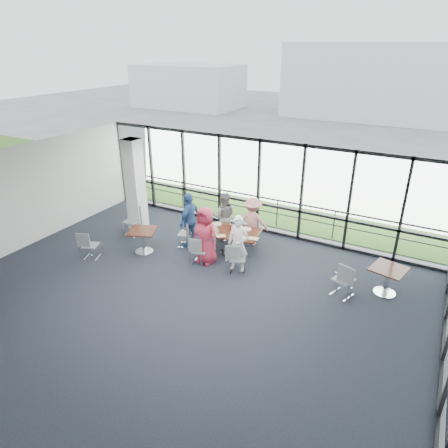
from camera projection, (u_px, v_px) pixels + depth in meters
The scene contains 41 objects.
floor at pixel (174, 305), 10.01m from camera, with size 12.00×10.00×0.02m, color black.
ceiling at pixel (166, 183), 8.68m from camera, with size 12.00×10.00×0.04m, color silver.
wall_left at pixel (7, 203), 11.97m from camera, with size 0.10×10.00×3.20m, color silver.
curtain_wall_back at pixel (259, 186), 13.33m from camera, with size 12.00×0.10×3.20m, color white.
structural_column at pixel (135, 186), 13.31m from camera, with size 0.50×0.50×3.20m, color white.
apron at pixel (303, 188), 17.98m from camera, with size 80.00×70.00×0.02m, color slate.
grass_strip at pixel (287, 202), 16.38m from camera, with size 80.00×5.00×0.01m, color #2C611F.
hangar_main at pixel (441, 82), 32.50m from camera, with size 24.00×10.00×6.00m, color silver.
hangar_aux at pixel (188, 86), 39.38m from camera, with size 10.00×6.00×4.00m, color silver.
guard_rail at pixel (264, 211), 14.26m from camera, with size 0.06×0.06×12.00m, color #2D2D33.
main_table at pixel (229, 235), 12.21m from camera, with size 2.02×1.31×0.75m.
side_table_left at pixel (143, 234), 12.25m from camera, with size 1.04×1.04×0.75m.
side_table_right at pixel (388, 273), 10.20m from camera, with size 0.98×0.98×0.75m.
diner_near_left at pixel (205, 236), 11.58m from camera, with size 0.86×0.56×1.75m, color #B22A42.
diner_near_right at pixel (238, 244), 11.21m from camera, with size 0.60×0.44×1.66m, color silver.
diner_far_left at pixel (224, 216), 12.99m from camera, with size 0.80×0.49×1.64m, color slate.
diner_far_right at pixel (252, 222), 12.67m from camera, with size 1.03×0.53×1.59m, color #D58281.
diner_end at pixel (190, 220), 12.57m from camera, with size 1.05×0.57×1.79m, color #2E5691.
chair_main_nl at pixel (200, 251), 11.71m from camera, with size 0.41×0.41×0.83m, color gray, non-canonical shape.
chair_main_nr at pixel (238, 259), 11.23m from camera, with size 0.43×0.43×0.88m, color gray, non-canonical shape.
chair_main_fl at pixel (223, 226), 13.22m from camera, with size 0.41×0.41×0.85m, color gray, non-canonical shape.
chair_main_fr at pixel (250, 231), 12.92m from camera, with size 0.42×0.42×0.85m, color gray, non-canonical shape.
chair_main_end at pixel (185, 234), 12.72m from camera, with size 0.41×0.41×0.84m, color gray, non-canonical shape.
chair_spare_la at pixel (91, 245), 11.99m from camera, with size 0.42×0.42×0.85m, color gray, non-canonical shape.
chair_spare_lb at pixel (132, 221), 13.43m from camera, with size 0.48×0.48×0.98m, color gray, non-canonical shape.
chair_spare_r at pixel (344, 280), 10.17m from camera, with size 0.47×0.47×0.96m, color gray, non-canonical shape.
plate_nl at pixel (209, 232), 12.06m from camera, with size 0.24×0.24×0.01m, color white.
plate_nr at pixel (243, 239), 11.66m from camera, with size 0.25×0.25×0.01m, color white.
plate_fl at pixel (217, 224), 12.61m from camera, with size 0.28×0.28×0.01m, color white.
plate_fr at pixel (247, 229), 12.25m from camera, with size 0.27×0.27×0.01m, color white.
plate_end at pixel (206, 227), 12.36m from camera, with size 0.24×0.24×0.01m, color white.
tumbler_a at pixel (219, 230), 12.05m from camera, with size 0.06×0.06×0.13m, color white.
tumbler_b at pixel (237, 233), 11.90m from camera, with size 0.06×0.06×0.13m, color white.
tumbler_c at pixel (232, 226), 12.28m from camera, with size 0.07×0.07×0.15m, color white.
tumbler_d at pixel (209, 227), 12.25m from camera, with size 0.07×0.07×0.13m, color white.
menu_a at pixel (221, 236), 11.84m from camera, with size 0.27×0.19×0.00m, color beige.
menu_b at pixel (253, 238), 11.69m from camera, with size 0.29×0.21×0.00m, color beige.
menu_c at pixel (238, 226), 12.45m from camera, with size 0.27×0.19×0.00m, color beige.
condiment_caddy at pixel (232, 230), 12.17m from camera, with size 0.10×0.07×0.04m, color black.
ketchup_bottle at pixel (230, 227), 12.17m from camera, with size 0.06×0.06×0.18m, color #A31517.
green_bottle at pixel (233, 228), 12.10m from camera, with size 0.05×0.05×0.20m, color #26703D.
Camera 1 is at (5.09, -6.63, 6.00)m, focal length 32.00 mm.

